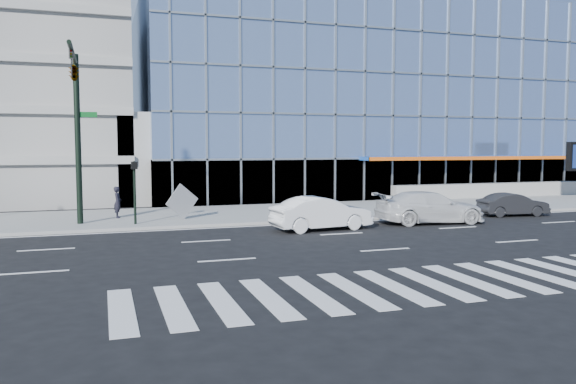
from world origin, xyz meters
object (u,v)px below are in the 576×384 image
at_px(traffic_signal, 75,94).
at_px(white_suv, 430,207).
at_px(white_sedan, 321,213).
at_px(tilted_panel, 182,201).
at_px(dark_sedan, 513,205).
at_px(pedestrian, 118,202).
at_px(ped_signal_post, 135,182).

height_order(traffic_signal, white_suv, traffic_signal).
distance_m(traffic_signal, white_suv, 17.65).
bearing_deg(white_suv, white_sedan, 99.48).
xyz_separation_m(white_suv, tilted_panel, (-11.73, 4.21, 0.27)).
bearing_deg(dark_sedan, pedestrian, 84.31).
xyz_separation_m(traffic_signal, tilted_panel, (4.86, 1.44, -5.10)).
bearing_deg(dark_sedan, white_suv, 107.61).
bearing_deg(dark_sedan, tilted_panel, 87.31).
relative_size(traffic_signal, ped_signal_post, 2.67).
xyz_separation_m(white_suv, white_sedan, (-6.00, -0.40, -0.03)).
xyz_separation_m(ped_signal_post, white_sedan, (8.09, -3.54, -1.37)).
bearing_deg(ped_signal_post, white_sedan, -23.64).
xyz_separation_m(ped_signal_post, dark_sedan, (20.09, -2.05, -1.51)).
height_order(ped_signal_post, tilted_panel, ped_signal_post).
bearing_deg(pedestrian, white_sedan, -121.82).
distance_m(white_sedan, dark_sedan, 12.09).
xyz_separation_m(ped_signal_post, pedestrian, (-0.72, 2.75, -1.18)).
distance_m(traffic_signal, dark_sedan, 23.32).
distance_m(traffic_signal, white_sedan, 12.30).
bearing_deg(tilted_panel, white_suv, -40.29).
xyz_separation_m(dark_sedan, pedestrian, (-20.82, 4.80, 0.33)).
xyz_separation_m(white_sedan, pedestrian, (-8.82, 6.29, 0.19)).
distance_m(ped_signal_post, white_sedan, 8.94).
height_order(white_sedan, dark_sedan, white_sedan).
distance_m(ped_signal_post, pedestrian, 3.08).
distance_m(traffic_signal, pedestrian, 6.32).
relative_size(white_suv, white_sedan, 1.18).
relative_size(ped_signal_post, tilted_panel, 2.31).
relative_size(ped_signal_post, pedestrian, 1.85).
distance_m(ped_signal_post, white_suv, 14.50).
bearing_deg(tilted_panel, dark_sedan, -30.52).
relative_size(pedestrian, tilted_panel, 1.25).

